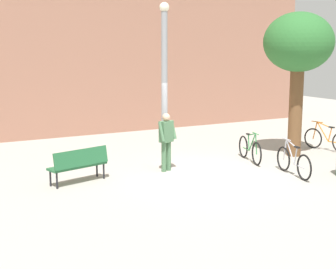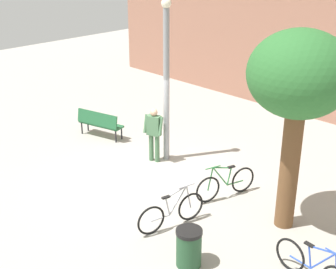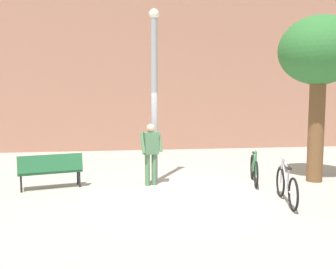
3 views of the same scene
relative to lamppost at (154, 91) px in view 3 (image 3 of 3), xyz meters
name	(u,v)px [view 3 (image 3 of 3)]	position (x,y,z in m)	size (l,w,h in m)	color
ground_plane	(184,192)	(0.63, -1.22, -2.56)	(36.00, 36.00, 0.00)	#A8A399
building_facade	(152,44)	(0.63, 7.27, 2.28)	(19.56, 2.00, 9.68)	#9E6B56
lamppost	(154,91)	(0.00, 0.00, 0.00)	(0.28, 0.28, 4.75)	gray
person_by_lamppost	(151,150)	(-0.14, -0.38, -1.59)	(0.63, 0.42, 1.67)	#47704C
park_bench	(51,168)	(-2.75, -0.44, -2.01)	(1.67, 0.86, 0.92)	#236038
plaza_tree	(319,55)	(4.50, -0.53, 0.98)	(2.21, 2.21, 4.60)	brown
bicycle_silver	(286,186)	(2.72, -2.48, -2.18)	(0.41, 1.78, 0.97)	black
bicycle_green	(254,169)	(2.72, -0.52, -2.18)	(0.53, 1.76, 0.97)	black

